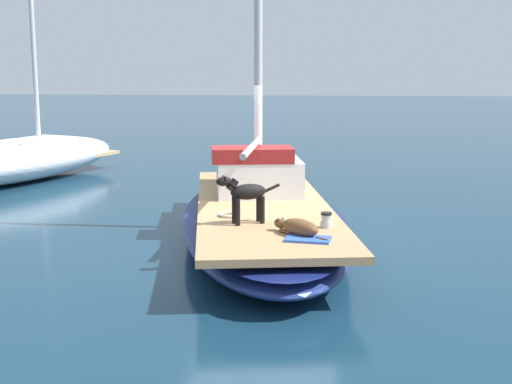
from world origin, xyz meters
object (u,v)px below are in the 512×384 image
(sailboat_main, at_px, (262,222))
(moored_boat_port_side, at_px, (20,159))
(deck_winch, at_px, (326,221))
(dog_brown, at_px, (298,227))
(deck_towel, at_px, (308,239))
(coiled_rope, at_px, (229,215))
(dog_black, at_px, (245,194))

(sailboat_main, relative_size, moored_boat_port_side, 1.11)
(moored_boat_port_side, bearing_deg, deck_winch, -43.48)
(dog_brown, height_order, deck_towel, dog_brown)
(dog_brown, distance_m, deck_winch, 0.59)
(dog_brown, height_order, coiled_rope, dog_brown)
(sailboat_main, height_order, dog_black, dog_black)
(sailboat_main, bearing_deg, dog_black, -93.51)
(dog_brown, xyz_separation_m, coiled_rope, (-1.04, 1.06, -0.08))
(sailboat_main, distance_m, deck_towel, 2.53)
(dog_black, xyz_separation_m, moored_boat_port_side, (-6.47, 7.06, -0.52))
(dog_brown, height_order, deck_winch, dog_brown)
(dog_brown, bearing_deg, deck_towel, -60.83)
(sailboat_main, bearing_deg, moored_boat_port_side, 139.93)
(coiled_rope, xyz_separation_m, deck_towel, (1.18, -1.31, -0.01))
(sailboat_main, relative_size, deck_winch, 36.00)
(coiled_rope, height_order, deck_towel, coiled_rope)
(dog_black, bearing_deg, moored_boat_port_side, 132.50)
(sailboat_main, relative_size, coiled_rope, 23.34)
(deck_winch, bearing_deg, dog_black, 173.28)
(dog_brown, bearing_deg, sailboat_main, 107.16)
(deck_towel, height_order, moored_boat_port_side, moored_boat_port_side)
(sailboat_main, distance_m, dog_brown, 2.28)
(dog_brown, xyz_separation_m, deck_winch, (0.36, 0.47, -0.01))
(dog_black, bearing_deg, deck_towel, -43.41)
(dog_brown, bearing_deg, deck_winch, 52.26)
(sailboat_main, height_order, coiled_rope, coiled_rope)
(dog_brown, bearing_deg, dog_black, 141.61)
(dog_black, bearing_deg, dog_brown, -38.39)
(coiled_rope, bearing_deg, dog_brown, -45.46)
(dog_brown, distance_m, coiled_rope, 1.49)
(dog_black, xyz_separation_m, coiled_rope, (-0.29, 0.46, -0.40))
(dog_black, relative_size, deck_winch, 4.12)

